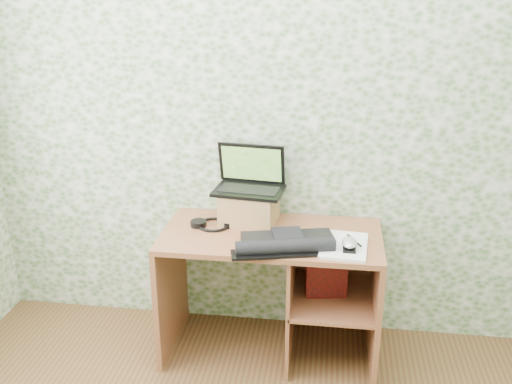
# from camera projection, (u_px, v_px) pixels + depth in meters

# --- Properties ---
(wall_back) EXTENTS (3.50, 0.00, 3.50)m
(wall_back) POSITION_uv_depth(u_px,v_px,m) (278.00, 122.00, 3.21)
(wall_back) COLOR silver
(wall_back) RESTS_ON ground
(desk) EXTENTS (1.20, 0.60, 0.75)m
(desk) POSITION_uv_depth(u_px,v_px,m) (285.00, 275.00, 3.23)
(desk) COLOR brown
(desk) RESTS_ON floor
(riser) EXTENTS (0.33, 0.28, 0.18)m
(riser) POSITION_uv_depth(u_px,v_px,m) (249.00, 207.00, 3.24)
(riser) COLOR #A17D48
(riser) RESTS_ON desk
(laptop) EXTENTS (0.41, 0.31, 0.26)m
(laptop) POSITION_uv_depth(u_px,v_px,m) (250.00, 180.00, 3.22)
(laptop) COLOR black
(laptop) RESTS_ON riser
(keyboard) EXTENTS (0.56, 0.39, 0.08)m
(keyboard) POSITION_uv_depth(u_px,v_px,m) (287.00, 243.00, 2.94)
(keyboard) COLOR black
(keyboard) RESTS_ON desk
(headphones) EXTENTS (0.26, 0.21, 0.03)m
(headphones) POSITION_uv_depth(u_px,v_px,m) (214.00, 224.00, 3.21)
(headphones) COLOR black
(headphones) RESTS_ON desk
(notepad) EXTENTS (0.26, 0.35, 0.02)m
(notepad) POSITION_uv_depth(u_px,v_px,m) (344.00, 246.00, 2.96)
(notepad) COLOR white
(notepad) RESTS_ON desk
(mouse) EXTENTS (0.08, 0.12, 0.04)m
(mouse) POSITION_uv_depth(u_px,v_px,m) (349.00, 245.00, 2.90)
(mouse) COLOR silver
(mouse) RESTS_ON notepad
(pen) EXTENTS (0.07, 0.14, 0.01)m
(pen) POSITION_uv_depth(u_px,v_px,m) (354.00, 240.00, 2.99)
(pen) COLOR black
(pen) RESTS_ON notepad
(red_box) EXTENTS (0.24, 0.11, 0.27)m
(red_box) POSITION_uv_depth(u_px,v_px,m) (326.00, 274.00, 3.15)
(red_box) COLOR maroon
(red_box) RESTS_ON desk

